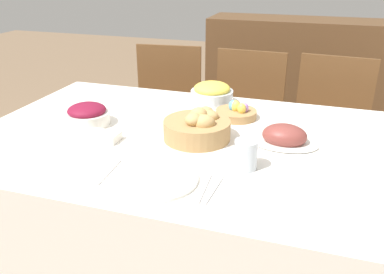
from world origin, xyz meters
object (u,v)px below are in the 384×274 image
(sideboard, at_px, (298,82))
(bread_basket, at_px, (198,126))
(butter_dish, at_px, (104,137))
(egg_basket, at_px, (236,112))
(chair_far_left, at_px, (165,114))
(ham_platter, at_px, (284,137))
(chair_far_right, at_px, (328,133))
(dinner_plate, at_px, (155,179))
(fork, at_px, (109,172))
(knife, at_px, (204,188))
(chair_far_center, at_px, (244,123))
(drinking_cup, at_px, (246,155))
(pineapple_bowl, at_px, (212,94))
(beet_salad_bowl, at_px, (87,115))
(spoon, at_px, (214,190))

(sideboard, relative_size, bread_basket, 5.63)
(butter_dish, bearing_deg, egg_basket, 42.34)
(chair_far_left, relative_size, ham_platter, 3.57)
(chair_far_right, distance_m, dinner_plate, 1.39)
(bread_basket, height_order, fork, bread_basket)
(chair_far_left, relative_size, knife, 5.39)
(chair_far_center, relative_size, drinking_cup, 9.22)
(chair_far_center, bearing_deg, ham_platter, -67.80)
(drinking_cup, bearing_deg, ham_platter, 66.97)
(pineapple_bowl, xyz_separation_m, beet_salad_bowl, (-0.43, -0.42, -0.01))
(sideboard, relative_size, beet_salad_bowl, 7.75)
(sideboard, distance_m, spoon, 2.31)
(bread_basket, xyz_separation_m, pineapple_bowl, (-0.06, 0.42, -0.00))
(chair_far_right, distance_m, egg_basket, 0.81)
(chair_far_left, xyz_separation_m, egg_basket, (0.59, -0.62, 0.30))
(dinner_plate, xyz_separation_m, drinking_cup, (0.25, 0.17, 0.04))
(chair_far_right, bearing_deg, fork, -114.46)
(chair_far_center, relative_size, ham_platter, 3.57)
(sideboard, relative_size, ham_platter, 5.65)
(ham_platter, relative_size, spoon, 1.51)
(bread_basket, xyz_separation_m, fork, (-0.20, -0.35, -0.05))
(chair_far_center, relative_size, bread_basket, 3.56)
(sideboard, height_order, butter_dish, sideboard)
(bread_basket, distance_m, dinner_plate, 0.36)
(chair_far_right, xyz_separation_m, sideboard, (-0.24, 1.04, -0.00))
(dinner_plate, bearing_deg, knife, 0.00)
(egg_basket, bearing_deg, chair_far_left, 133.35)
(bread_basket, xyz_separation_m, ham_platter, (0.32, 0.05, -0.02))
(sideboard, xyz_separation_m, knife, (-0.13, -2.29, 0.28))
(bread_basket, height_order, beet_salad_bowl, bread_basket)
(knife, bearing_deg, drinking_cup, 58.34)
(chair_far_center, bearing_deg, beet_salad_bowl, -117.45)
(drinking_cup, height_order, butter_dish, drinking_cup)
(egg_basket, xyz_separation_m, knife, (0.04, -0.62, -0.02))
(drinking_cup, bearing_deg, fork, -157.87)
(bread_basket, bearing_deg, knife, -70.16)
(ham_platter, relative_size, pineapple_bowl, 1.27)
(sideboard, xyz_separation_m, bread_basket, (-0.26, -1.93, 0.33))
(chair_far_center, relative_size, egg_basket, 5.15)
(sideboard, bearing_deg, pineapple_bowl, -101.99)
(beet_salad_bowl, bearing_deg, butter_dish, -41.23)
(sideboard, height_order, egg_basket, sideboard)
(chair_far_right, height_order, beet_salad_bowl, chair_far_right)
(dinner_plate, bearing_deg, butter_dish, 143.64)
(sideboard, bearing_deg, spoon, -92.54)
(bread_basket, bearing_deg, butter_dish, -159.41)
(dinner_plate, relative_size, spoon, 1.61)
(ham_platter, bearing_deg, fork, -141.75)
(beet_salad_bowl, bearing_deg, chair_far_right, 41.87)
(dinner_plate, bearing_deg, sideboard, 82.68)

